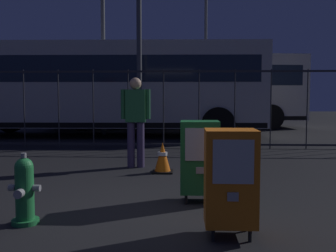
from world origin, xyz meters
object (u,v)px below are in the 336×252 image
object	(u,v)px
fire_hydrant	(24,191)
newspaper_box_primary	(230,177)
bus_near	(103,85)
street_light_near_left	(103,12)
newspaper_box_secondary	(200,157)
bus_far	(175,87)
traffic_cone	(163,158)
street_light_near_right	(206,37)
pedestrian	(136,117)

from	to	relation	value
fire_hydrant	newspaper_box_primary	world-z (taller)	newspaper_box_primary
bus_near	street_light_near_left	bearing A→B (deg)	99.22
newspaper_box_primary	street_light_near_left	distance (m)	11.05
newspaper_box_secondary	bus_far	world-z (taller)	bus_far
bus_near	street_light_near_left	size ratio (longest dim) A/B	1.45
bus_near	bus_far	size ratio (longest dim) A/B	0.98
newspaper_box_primary	bus_far	size ratio (longest dim) A/B	0.10
newspaper_box_secondary	bus_far	distance (m)	11.69
fire_hydrant	bus_near	size ratio (longest dim) A/B	0.07
traffic_cone	bus_near	xyz separation A→B (m)	(-2.31, 6.22, 1.45)
fire_hydrant	bus_near	distance (m)	9.22
bus_far	street_light_near_right	distance (m)	3.72
bus_far	street_light_near_left	distance (m)	4.55
newspaper_box_primary	pedestrian	xyz separation A→B (m)	(-1.34, 3.61, 0.38)
pedestrian	traffic_cone	bearing A→B (deg)	-43.21
pedestrian	street_light_near_right	xyz separation A→B (m)	(1.90, 11.73, 3.18)
fire_hydrant	pedestrian	bearing A→B (deg)	77.35
fire_hydrant	street_light_near_left	distance (m)	10.45
newspaper_box_primary	traffic_cone	bearing A→B (deg)	104.67
fire_hydrant	street_light_near_right	xyz separation A→B (m)	(2.64, 15.06, 3.77)
newspaper_box_secondary	bus_far	xyz separation A→B (m)	(-0.58, 11.62, 1.14)
traffic_cone	bus_near	distance (m)	6.79
bus_far	street_light_near_right	size ratio (longest dim) A/B	1.51
fire_hydrant	newspaper_box_primary	distance (m)	2.12
pedestrian	fire_hydrant	bearing A→B (deg)	-102.65
fire_hydrant	pedestrian	size ratio (longest dim) A/B	0.45
newspaper_box_secondary	traffic_cone	distance (m)	1.98
pedestrian	bus_near	world-z (taller)	bus_near
newspaper_box_secondary	street_light_near_left	xyz separation A→B (m)	(-2.99, 8.68, 3.63)
bus_near	street_light_near_left	world-z (taller)	street_light_near_left
bus_near	street_light_near_right	xyz separation A→B (m)	(3.68, 6.01, 2.42)
street_light_near_left	pedestrian	bearing A→B (deg)	-73.30
pedestrian	traffic_cone	world-z (taller)	pedestrian
bus_far	street_light_near_left	size ratio (longest dim) A/B	1.48
street_light_near_right	newspaper_box_primary	bearing A→B (deg)	-92.06
newspaper_box_primary	street_light_near_right	size ratio (longest dim) A/B	0.14
street_light_near_left	street_light_near_right	size ratio (longest dim) A/B	1.02
bus_near	bus_far	bearing A→B (deg)	55.70
traffic_cone	street_light_near_left	bearing A→B (deg)	109.58
newspaper_box_secondary	pedestrian	bearing A→B (deg)	114.94
bus_near	bus_far	world-z (taller)	same
fire_hydrant	street_light_near_left	world-z (taller)	street_light_near_left
bus_far	newspaper_box_primary	bearing A→B (deg)	-93.73
traffic_cone	pedestrian	bearing A→B (deg)	136.79
newspaper_box_primary	pedestrian	bearing A→B (deg)	110.41
newspaper_box_primary	bus_far	bearing A→B (deg)	93.66
fire_hydrant	newspaper_box_secondary	world-z (taller)	newspaper_box_secondary
bus_near	street_light_near_left	xyz separation A→B (m)	(-0.11, 0.59, 2.49)
newspaper_box_primary	bus_far	xyz separation A→B (m)	(-0.82, 12.87, 1.14)
newspaper_box_primary	traffic_cone	world-z (taller)	newspaper_box_primary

